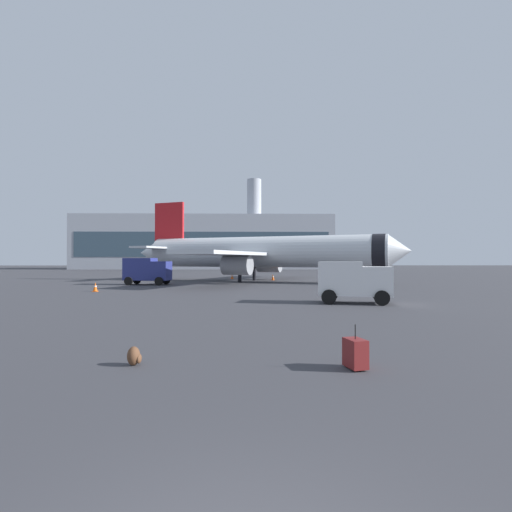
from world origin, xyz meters
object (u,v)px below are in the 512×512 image
(safety_cone_far, at_px, (273,277))
(traveller_backpack, at_px, (134,356))
(safety_cone_near, at_px, (95,287))
(cargo_van, at_px, (354,280))
(safety_cone_mid, at_px, (232,276))
(service_truck, at_px, (147,270))
(airplane_at_gate, at_px, (260,252))
(rolling_suitcase, at_px, (355,353))

(safety_cone_far, distance_m, traveller_backpack, 44.31)
(safety_cone_near, bearing_deg, traveller_backpack, -67.81)
(cargo_van, distance_m, safety_cone_mid, 34.40)
(service_truck, height_order, safety_cone_near, service_truck)
(safety_cone_mid, height_order, traveller_backpack, safety_cone_mid)
(service_truck, height_order, cargo_van, service_truck)
(airplane_at_gate, height_order, safety_cone_near, airplane_at_gate)
(airplane_at_gate, distance_m, rolling_suitcase, 41.06)
(cargo_van, relative_size, safety_cone_near, 6.04)
(rolling_suitcase, bearing_deg, safety_cone_near, 121.85)
(traveller_backpack, bearing_deg, service_truck, 103.16)
(safety_cone_mid, relative_size, rolling_suitcase, 0.66)
(service_truck, bearing_deg, airplane_at_gate, 26.28)
(airplane_at_gate, height_order, safety_cone_far, airplane_at_gate)
(safety_cone_near, bearing_deg, airplane_at_gate, 47.24)
(cargo_van, xyz_separation_m, traveller_backpack, (-9.53, -14.80, -1.22))
(airplane_at_gate, distance_m, safety_cone_near, 21.75)
(service_truck, bearing_deg, rolling_suitcase, -68.66)
(airplane_at_gate, bearing_deg, traveller_backpack, -96.40)
(service_truck, xyz_separation_m, rolling_suitcase, (13.56, -34.73, -1.22))
(traveller_backpack, bearing_deg, safety_cone_near, 112.19)
(cargo_van, bearing_deg, safety_cone_near, 153.28)
(safety_cone_near, xyz_separation_m, safety_cone_far, (16.37, 19.19, 0.02))
(cargo_van, distance_m, traveller_backpack, 17.65)
(safety_cone_far, xyz_separation_m, traveller_backpack, (-6.31, -43.86, -0.18))
(cargo_van, bearing_deg, service_truck, 132.04)
(service_truck, distance_m, rolling_suitcase, 37.30)
(safety_cone_far, relative_size, traveller_backpack, 1.73)
(safety_cone_mid, relative_size, traveller_backpack, 1.52)
(rolling_suitcase, height_order, traveller_backpack, rolling_suitcase)
(safety_cone_near, xyz_separation_m, safety_cone_mid, (10.80, 23.37, -0.03))
(safety_cone_far, bearing_deg, cargo_van, -83.67)
(safety_cone_far, bearing_deg, safety_cone_mid, 143.13)
(service_truck, distance_m, safety_cone_mid, 16.37)
(safety_cone_near, relative_size, rolling_suitcase, 0.72)
(safety_cone_mid, height_order, rolling_suitcase, rolling_suitcase)
(cargo_van, bearing_deg, airplane_at_gate, 101.02)
(safety_cone_near, bearing_deg, rolling_suitcase, -58.15)
(cargo_van, xyz_separation_m, rolling_suitcase, (-3.98, -15.27, -1.06))
(cargo_van, height_order, traveller_backpack, cargo_van)
(airplane_at_gate, xyz_separation_m, traveller_backpack, (-4.54, -40.45, -3.42))
(rolling_suitcase, bearing_deg, traveller_backpack, 175.17)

